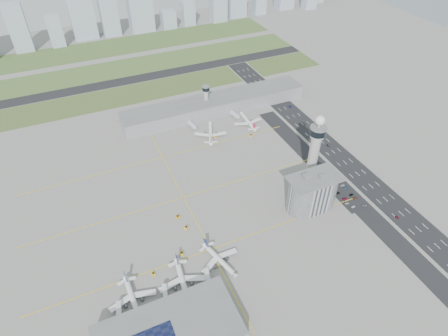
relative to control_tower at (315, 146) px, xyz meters
name	(u,v)px	position (x,y,z in m)	size (l,w,h in m)	color
ground	(241,207)	(-72.00, -8.00, -35.04)	(1000.00, 1000.00, 0.00)	gray
grass_strip_0	(146,91)	(-92.00, 217.00, -35.00)	(480.00, 50.00, 0.08)	#485C2B
grass_strip_1	(132,67)	(-92.00, 292.00, -35.00)	(480.00, 60.00, 0.08)	#456630
grass_strip_2	(119,46)	(-92.00, 372.00, -35.00)	(480.00, 70.00, 0.08)	#516831
runway	(139,79)	(-92.00, 254.00, -34.98)	(480.00, 22.00, 0.10)	black
highway	(353,170)	(43.00, -8.00, -34.99)	(28.00, 500.00, 0.10)	black
barrier_left	(341,174)	(29.00, -8.00, -34.44)	(0.60, 500.00, 1.20)	#9E9E99
barrier_right	(365,165)	(57.00, -8.00, -34.44)	(0.60, 500.00, 1.20)	#9E9E99
landside_road	(338,184)	(18.00, -18.00, -35.00)	(18.00, 260.00, 0.08)	black
parking_lot	(345,193)	(16.00, -30.00, -34.99)	(20.00, 44.00, 0.10)	black
taxiway_line_h_0	(211,250)	(-112.00, -38.00, -35.04)	(260.00, 0.60, 0.01)	yellow
taxiway_line_h_1	(183,197)	(-112.00, 22.00, -35.04)	(260.00, 0.60, 0.01)	yellow
taxiway_line_h_2	(163,157)	(-112.00, 82.00, -35.04)	(260.00, 0.60, 0.01)	yellow
taxiway_line_v	(183,197)	(-112.00, 22.00, -35.04)	(0.60, 260.00, 0.01)	yellow
control_tower	(315,146)	(0.00, 0.00, 0.00)	(14.00, 14.00, 64.50)	#ADAAA5
secondary_tower	(206,97)	(-42.00, 142.00, -16.24)	(8.60, 8.60, 31.90)	#ADAAA5
admin_building	(312,192)	(-20.01, -30.00, -19.74)	(42.00, 24.00, 33.50)	#B2B2B7
terminal_pier	(215,105)	(-32.00, 140.00, -27.14)	(210.00, 32.00, 15.80)	gray
near_terminal	(169,335)	(-160.07, -90.02, -28.62)	(84.00, 42.00, 13.00)	gray
airplane_near_a	(132,298)	(-173.84, -56.71, -29.86)	(36.97, 31.43, 10.35)	white
airplane_near_b	(183,281)	(-140.30, -58.28, -29.59)	(38.95, 33.11, 10.91)	white
airplane_near_c	(220,258)	(-110.28, -51.39, -29.94)	(36.40, 30.94, 10.19)	white
airplane_far_a	(211,131)	(-55.80, 97.09, -29.54)	(39.26, 33.37, 10.99)	white
airplane_far_b	(248,119)	(-10.72, 101.43, -29.78)	(37.56, 31.93, 10.52)	white
jet_bridge_near_0	(120,323)	(-185.00, -69.00, -32.19)	(14.00, 3.00, 5.70)	silver
jet_bridge_near_1	(167,305)	(-155.00, -69.00, -32.19)	(14.00, 3.00, 5.70)	silver
jet_bridge_near_2	(210,288)	(-125.00, -69.00, -32.19)	(14.00, 3.00, 5.70)	silver
jet_bridge_far_0	(189,123)	(-70.00, 124.00, -32.19)	(14.00, 3.00, 5.70)	silver
jet_bridge_far_1	(231,113)	(-20.00, 124.00, -32.19)	(14.00, 3.00, 5.70)	silver
tug_0	(153,274)	(-156.36, -41.43, -34.19)	(2.02, 2.93, 1.70)	yellow
tug_1	(182,253)	(-132.53, -33.22, -33.98)	(2.51, 3.66, 2.13)	gold
tug_2	(186,227)	(-121.28, -11.28, -34.03)	(2.39, 3.47, 2.02)	gold
tug_3	(178,217)	(-123.86, 2.25, -34.08)	(2.27, 3.30, 1.92)	orange
tug_4	(215,136)	(-52.82, 92.07, -33.98)	(2.51, 3.65, 2.12)	orange
tug_5	(251,135)	(-18.31, 78.80, -34.02)	(2.41, 3.51, 2.04)	orange
car_lot_0	(353,207)	(11.98, -46.32, -34.38)	(1.55, 3.85, 1.31)	white
car_lot_1	(347,203)	(9.93, -41.09, -34.44)	(1.28, 3.66, 1.21)	gray
car_lot_2	(345,199)	(11.53, -35.75, -34.45)	(1.97, 4.28, 1.19)	#A41138
car_lot_3	(338,193)	(10.24, -27.68, -34.43)	(1.70, 4.19, 1.22)	black
car_lot_4	(332,186)	(11.51, -18.89, -34.47)	(1.34, 3.33, 1.13)	navy
car_lot_5	(327,183)	(9.89, -12.97, -34.48)	(1.19, 3.43, 1.13)	white
car_lot_6	(365,206)	(21.32, -49.16, -34.39)	(2.17, 4.71, 1.31)	gray
car_lot_7	(355,198)	(20.24, -38.60, -34.44)	(1.68, 4.13, 1.20)	maroon
car_lot_8	(351,195)	(19.82, -34.18, -34.39)	(1.54, 3.84, 1.31)	black
car_lot_9	(346,188)	(21.16, -25.41, -34.48)	(1.19, 3.41, 1.12)	navy
car_lot_10	(343,185)	(20.41, -21.68, -34.43)	(2.02, 4.38, 1.22)	silver
car_lot_11	(336,178)	(21.76, -11.03, -34.47)	(1.59, 3.92, 1.14)	slate
car_hw_0	(397,217)	(36.46, -70.12, -34.48)	(1.33, 3.31, 1.13)	maroon
car_hw_1	(328,146)	(44.20, 31.95, -34.43)	(1.30, 3.72, 1.23)	black
car_hw_2	(290,107)	(49.77, 111.91, -34.43)	(2.04, 4.42, 1.23)	navy
car_hw_4	(255,85)	(36.33, 174.33, -34.41)	(1.50, 3.72, 1.27)	#9497AA
skyline_bldg_5	(18,28)	(-222.11, 411.66, -1.60)	(25.49, 20.39, 66.89)	#9EADC1
skyline_bldg_6	(55,31)	(-174.68, 409.90, -12.44)	(20.04, 16.03, 45.20)	#9EADC1
skyline_bldg_7	(82,18)	(-131.44, 428.89, -4.43)	(35.76, 28.61, 61.22)	#9EADC1
skyline_bldg_8	(108,8)	(-91.42, 423.56, 6.65)	(26.33, 21.06, 83.39)	#9EADC1
skyline_bldg_9	(140,11)	(-41.73, 424.32, -3.99)	(36.96, 29.57, 62.11)	#9EADC1
skyline_bldg_10	(168,19)	(1.27, 415.68, -21.17)	(23.01, 18.41, 27.75)	#9EADC1
skyline_bldg_11	(188,13)	(36.28, 415.34, -15.56)	(20.22, 16.18, 38.97)	#9EADC1
skyline_bldg_12	(218,7)	(90.17, 413.29, -11.60)	(26.14, 20.92, 46.89)	#9EADC1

